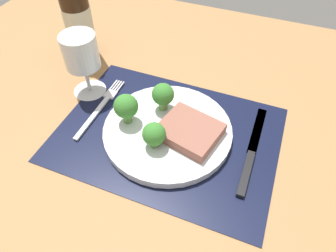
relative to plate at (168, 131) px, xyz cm
name	(u,v)px	position (x,y,z in cm)	size (l,w,h in cm)	color
ground_plane	(168,139)	(0.00, 0.00, -2.60)	(140.00, 110.00, 3.00)	#996D42
placemat	(168,134)	(0.00, 0.00, -0.95)	(43.47, 31.96, 0.30)	black
plate	(168,131)	(0.00, 0.00, 0.00)	(25.54, 25.54, 1.60)	silver
steak	(190,129)	(4.52, 0.46, 1.86)	(11.04, 9.48, 2.12)	#8C5647
broccoli_near_steak	(163,95)	(-2.93, 4.88, 4.44)	(4.56, 4.56, 6.11)	#6B994C
broccoli_near_fork	(126,107)	(-8.14, -1.15, 4.70)	(4.80, 4.80, 6.47)	#5B8942
broccoli_front_edge	(154,134)	(-0.70, -4.86, 3.82)	(4.38, 4.38, 5.31)	#5B8942
fork	(101,107)	(-16.21, 1.42, -0.55)	(2.40, 19.20, 0.50)	silver
knife	(251,155)	(16.69, 0.53, -0.50)	(1.80, 23.00, 0.80)	black
wine_bottle	(77,16)	(-30.01, 17.60, 9.76)	(6.74, 6.74, 30.53)	#331E0F
wine_glass	(81,55)	(-21.55, 5.69, 8.68)	(7.43, 7.43, 14.34)	silver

